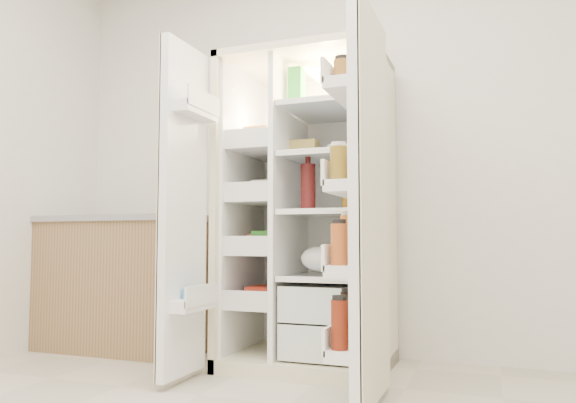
% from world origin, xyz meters
% --- Properties ---
extents(wall_back, '(4.00, 0.02, 2.70)m').
position_xyz_m(wall_back, '(0.00, 2.00, 1.35)').
color(wall_back, white).
rests_on(wall_back, floor).
extents(refrigerator, '(0.92, 0.70, 1.80)m').
position_xyz_m(refrigerator, '(-0.13, 1.65, 0.74)').
color(refrigerator, beige).
rests_on(refrigerator, floor).
extents(freezer_door, '(0.15, 0.40, 1.72)m').
position_xyz_m(freezer_door, '(-0.64, 1.05, 0.89)').
color(freezer_door, white).
rests_on(freezer_door, floor).
extents(fridge_door, '(0.17, 0.58, 1.72)m').
position_xyz_m(fridge_door, '(0.34, 0.96, 0.87)').
color(fridge_door, white).
rests_on(fridge_door, floor).
extents(kitchen_counter, '(1.22, 0.65, 0.89)m').
position_xyz_m(kitchen_counter, '(-1.47, 1.68, 0.45)').
color(kitchen_counter, olive).
rests_on(kitchen_counter, floor).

